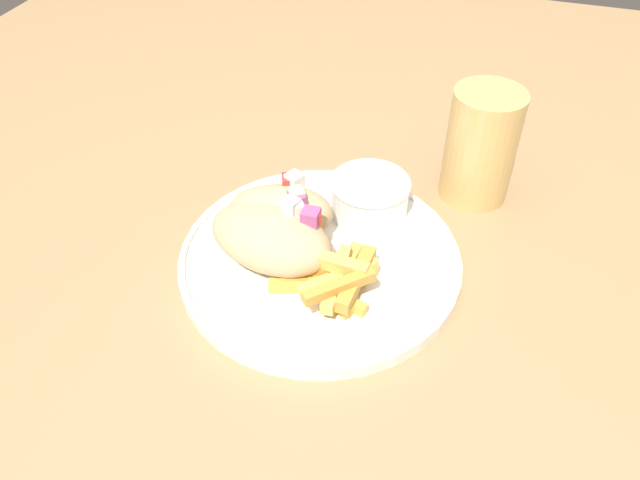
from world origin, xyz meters
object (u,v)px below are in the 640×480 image
object	(u,v)px
pita_sandwich_far	(280,212)
plate	(320,258)
sauce_ramekin	(369,195)
fries_pile	(335,280)
pita_sandwich_near	(271,237)
water_glass	(480,151)

from	to	relation	value
pita_sandwich_far	plate	bearing A→B (deg)	-36.22
pita_sandwich_far	sauce_ramekin	bearing A→B (deg)	23.24
fries_pile	sauce_ramekin	xyz separation A→B (m)	(0.00, 0.12, 0.01)
pita_sandwich_near	sauce_ramekin	size ratio (longest dim) A/B	1.66
pita_sandwich_near	water_glass	world-z (taller)	water_glass
pita_sandwich_far	sauce_ramekin	xyz separation A→B (m)	(0.07, 0.06, -0.01)
plate	water_glass	xyz separation A→B (m)	(0.13, 0.16, 0.05)
sauce_ramekin	pita_sandwich_far	bearing A→B (deg)	-140.75
pita_sandwich_far	fries_pile	size ratio (longest dim) A/B	1.12
pita_sandwich_far	water_glass	distance (m)	0.23
fries_pile	pita_sandwich_far	bearing A→B (deg)	142.50
pita_sandwich_far	water_glass	bearing A→B (deg)	23.99
pita_sandwich_near	water_glass	size ratio (longest dim) A/B	1.10
sauce_ramekin	water_glass	bearing A→B (deg)	40.54
sauce_ramekin	water_glass	size ratio (longest dim) A/B	0.66
plate	water_glass	world-z (taller)	water_glass
fries_pile	sauce_ramekin	size ratio (longest dim) A/B	1.26
pita_sandwich_far	pita_sandwich_near	bearing A→B (deg)	-99.54
plate	fries_pile	world-z (taller)	fries_pile
plate	pita_sandwich_far	world-z (taller)	pita_sandwich_far
water_glass	plate	bearing A→B (deg)	-128.08
plate	pita_sandwich_far	bearing A→B (deg)	159.79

